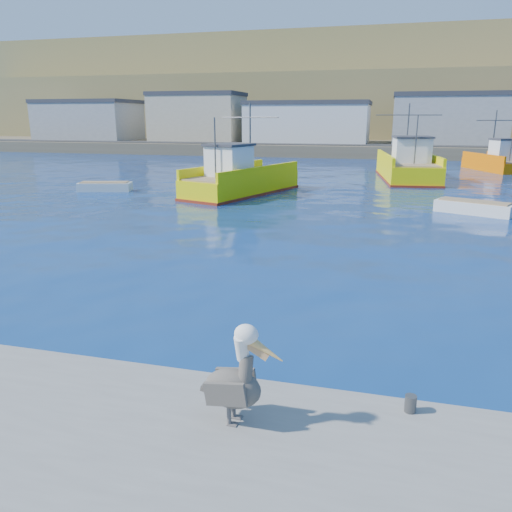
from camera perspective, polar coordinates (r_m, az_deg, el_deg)
The scene contains 9 objects.
ground at distance 12.74m, azimuth 2.74°, elevation -9.27°, with size 260.00×260.00×0.00m, color #071158.
dock_bollards at distance 9.38m, azimuth 1.98°, elevation -14.52°, with size 36.20×0.20×0.30m.
far_shore at distance 120.60m, azimuth 14.28°, elevation 16.85°, with size 200.00×81.00×24.00m.
trawler_yellow_a at distance 36.15m, azimuth -1.83°, elevation 8.66°, with size 6.69×11.08×6.41m.
trawler_yellow_b at distance 46.91m, azimuth 16.91°, elevation 9.70°, with size 5.81×12.52×6.62m.
boat_orange at distance 57.79m, azimuth 25.81°, elevation 9.76°, with size 5.68×8.52×6.04m.
skiff_left at distance 39.44m, azimuth -16.88°, elevation 7.51°, with size 4.08×2.31×0.84m.
skiff_mid at distance 31.37m, azimuth 23.62°, elevation 4.99°, with size 4.39×3.04×0.90m.
pelican at distance 8.30m, azimuth -2.36°, elevation -14.05°, with size 1.42×0.63×1.75m.
Camera 1 is at (2.37, -11.32, 5.35)m, focal length 35.00 mm.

